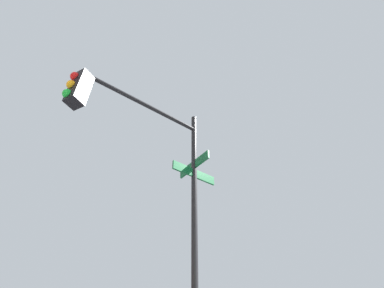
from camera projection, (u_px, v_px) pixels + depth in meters
traffic_signal_near at (145, 162)px, 5.18m from camera, size 1.79×3.17×6.34m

